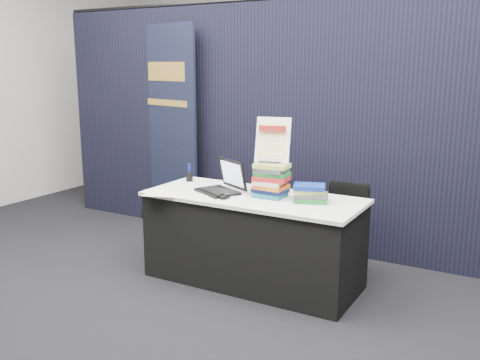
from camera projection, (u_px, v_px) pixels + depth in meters
name	position (u px, v px, depth m)	size (l,w,h in m)	color
floor	(218.00, 306.00, 4.08)	(8.00, 8.00, 0.00)	black
wall_back	(377.00, 68.00, 7.10)	(8.00, 0.02, 3.50)	#B4B2AA
drape_partition	(305.00, 128.00, 5.18)	(6.00, 0.08, 2.40)	black
display_table	(253.00, 239.00, 4.46)	(1.80, 0.75, 0.75)	black
laptop	(220.00, 184.00, 4.51)	(0.43, 0.43, 0.27)	black
mouse	(225.00, 196.00, 4.29)	(0.08, 0.13, 0.04)	black
brochure_left	(162.00, 194.00, 4.43)	(0.28, 0.20, 0.00)	white
brochure_mid	(164.00, 192.00, 4.50)	(0.29, 0.21, 0.00)	silver
brochure_right	(218.00, 194.00, 4.44)	(0.30, 0.21, 0.00)	silver
pen_cup	(189.00, 177.00, 4.91)	(0.06, 0.06, 0.08)	black
book_stack_tall	(271.00, 180.00, 4.31)	(0.26, 0.20, 0.27)	#1C606E
book_stack_short	(310.00, 193.00, 4.17)	(0.29, 0.25, 0.14)	#1C6A27
info_sign	(273.00, 141.00, 4.27)	(0.30, 0.17, 0.38)	black
pullup_banner	(169.00, 140.00, 5.90)	(0.94, 0.32, 2.23)	black
stacking_chair	(342.00, 226.00, 4.58)	(0.37, 0.37, 0.81)	black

